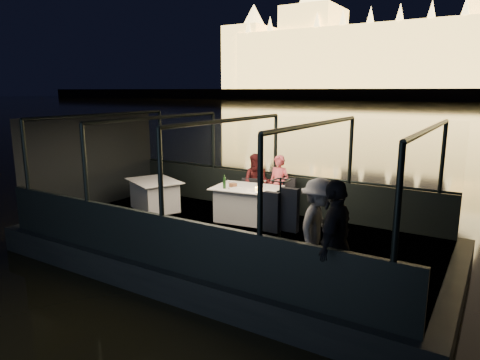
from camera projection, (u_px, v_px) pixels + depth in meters
The scene contains 27 objects.
river_water at pixel (476, 110), 75.50m from camera, with size 500.00×500.00×0.00m, color black.
boat_hull at pixel (230, 257), 8.83m from camera, with size 8.60×4.40×1.00m, color black.
boat_deck at pixel (230, 235), 8.73m from camera, with size 8.00×4.00×0.04m, color black.
gunwale_port at pixel (275, 193), 10.30m from camera, with size 8.00×0.08×0.90m, color black.
gunwale_starboard at pixel (163, 242), 6.96m from camera, with size 8.00×0.08×0.90m, color black.
cabin_glass_port at pixel (276, 145), 10.06m from camera, with size 8.00×0.02×1.40m, color #99B2B2, non-canonical shape.
cabin_glass_starboard at pixel (160, 172), 6.73m from camera, with size 8.00×0.02×1.40m, color #99B2B2, non-canonical shape.
cabin_roof_glass at pixel (229, 120), 8.25m from camera, with size 8.00×4.00×0.02m, color #99B2B2, non-canonical shape.
end_wall_fore at pixel (94, 161), 10.54m from camera, with size 0.02×4.00×2.30m, color black, non-canonical shape.
end_wall_aft at pixel (452, 207), 6.43m from camera, with size 0.02×4.00×2.30m, color black, non-canonical shape.
canopy_ribs at pixel (229, 179), 8.49m from camera, with size 8.00×4.00×2.30m, color black, non-canonical shape.
dining_table_central at pixel (247, 204), 9.54m from camera, with size 1.45×1.05×0.77m, color silver.
dining_table_aft at pixel (155, 194), 10.42m from camera, with size 1.38×1.00×0.73m, color silver.
chair_port_left at pixel (246, 195), 10.05m from camera, with size 0.38×0.38×0.82m, color black.
chair_port_right at pixel (283, 200), 9.64m from camera, with size 0.43×0.43×0.92m, color black.
coat_stand at pixel (280, 223), 6.48m from camera, with size 0.44×0.36×1.60m, color black, non-canonical shape.
person_woman_coral at pixel (279, 184), 9.84m from camera, with size 0.51×0.34×1.42m, color #DF5159.
person_man_maroon at pixel (257, 181), 10.14m from camera, with size 0.68×0.53×1.41m, color #431214.
passenger_stripe at pixel (318, 223), 6.62m from camera, with size 1.01×0.57×1.57m, color white.
passenger_dark at pixel (335, 245), 5.68m from camera, with size 1.03×0.43×1.75m, color black.
wine_bottle at pixel (224, 182), 9.32m from camera, with size 0.06×0.06×0.30m, color #173C15.
bread_basket at pixel (233, 185), 9.51m from camera, with size 0.18×0.18×0.07m, color brown.
amber_candle at pixel (256, 189), 9.09m from camera, with size 0.06×0.06×0.08m, color gold.
plate_near at pixel (260, 192), 8.98m from camera, with size 0.24×0.24×0.01m, color white.
plate_far at pixel (235, 186), 9.53m from camera, with size 0.25×0.25×0.02m, color white.
wine_glass_white at pixel (229, 185), 9.27m from camera, with size 0.06×0.06×0.18m, color silver, non-canonical shape.
wine_glass_red at pixel (265, 185), 9.24m from camera, with size 0.07×0.07×0.20m, color white, non-canonical shape.
Camera 1 is at (4.54, -6.97, 3.36)m, focal length 32.00 mm.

